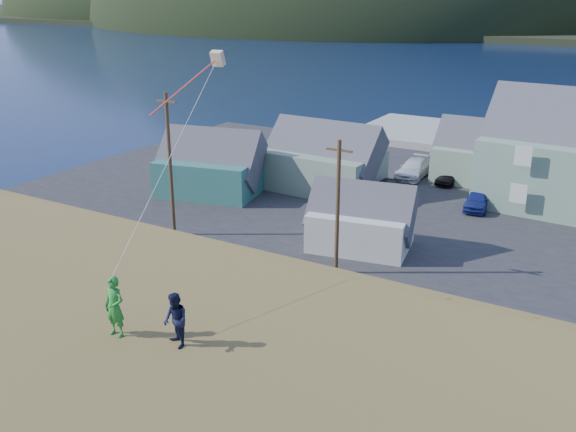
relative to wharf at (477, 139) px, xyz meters
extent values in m
plane|color=#0A1638|center=(6.00, -40.00, -0.45)|extent=(900.00, 900.00, 0.00)
cube|color=#4C3D19|center=(6.00, -42.00, -0.40)|extent=(110.00, 8.00, 0.10)
cube|color=#28282B|center=(6.00, -23.00, -0.39)|extent=(72.00, 36.00, 0.12)
cube|color=gray|center=(0.00, 0.00, 0.00)|extent=(26.00, 14.00, 0.90)
ellipsoid|color=black|center=(-214.00, 240.00, 1.55)|extent=(240.00, 216.00, 108.00)
ellipsoid|color=black|center=(-114.00, 220.00, 1.55)|extent=(260.00, 234.00, 143.00)
cube|color=#2F6E6B|center=(-14.18, -29.53, 1.15)|extent=(8.94, 7.44, 2.95)
cube|color=#47474C|center=(-14.18, -29.53, 3.41)|extent=(9.39, 7.36, 5.71)
cube|color=gray|center=(-6.71, -23.89, 1.30)|extent=(9.41, 6.47, 3.27)
cube|color=#47474C|center=(-6.71, -23.89, 3.75)|extent=(9.90, 6.27, 5.91)
cube|color=silver|center=(1.37, -34.11, 0.93)|extent=(6.96, 5.51, 2.51)
cube|color=#47474C|center=(1.37, -34.11, 2.81)|extent=(7.46, 5.59, 4.48)
cube|color=gray|center=(5.17, -14.83, 1.18)|extent=(9.49, 5.72, 3.03)
cube|color=#47474C|center=(5.17, -14.83, 3.55)|extent=(9.99, 5.69, 5.64)
cylinder|color=#47331E|center=(-10.66, -38.50, 4.57)|extent=(0.24, 0.24, 9.80)
cylinder|color=#47331E|center=(1.78, -38.50, 3.74)|extent=(0.24, 0.24, 8.14)
imported|color=white|center=(-1.23, -16.70, 0.46)|extent=(2.33, 5.47, 1.57)
imported|color=#2D4D72|center=(9.36, -16.37, 0.38)|extent=(1.60, 4.32, 1.41)
imported|color=maroon|center=(-13.91, -21.56, 0.35)|extent=(1.86, 4.08, 1.36)
imported|color=maroon|center=(-8.25, -14.77, 0.42)|extent=(2.59, 5.45, 1.50)
imported|color=navy|center=(5.97, -22.48, 0.40)|extent=(2.21, 4.45, 1.46)
imported|color=black|center=(-0.99, -22.82, 0.40)|extent=(2.17, 5.06, 1.45)
imported|color=#B7B6BB|center=(-10.80, -23.44, 0.43)|extent=(2.14, 4.75, 1.51)
imported|color=black|center=(2.15, -16.94, 0.33)|extent=(1.96, 4.00, 1.31)
imported|color=#24852E|center=(4.98, -59.07, 7.63)|extent=(0.65, 0.43, 1.76)
imported|color=#131734|center=(6.78, -58.67, 7.52)|extent=(0.94, 0.87, 1.54)
cube|color=beige|center=(2.67, -50.80, 13.41)|extent=(0.50, 0.47, 0.60)
cylinder|color=#FF4C43|center=(2.07, -52.05, 12.51)|extent=(0.06, 0.06, 3.31)
cylinder|color=white|center=(3.83, -54.94, 10.96)|extent=(0.02, 0.02, 9.88)
camera|label=1|loc=(17.00, -70.19, 15.94)|focal=40.00mm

